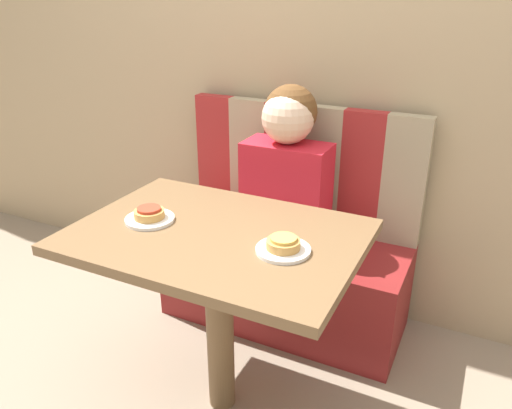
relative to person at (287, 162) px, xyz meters
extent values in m
plane|color=gray|center=(0.00, -0.60, -0.80)|extent=(12.00, 12.00, 0.00)
cube|color=tan|center=(0.00, 0.28, 0.50)|extent=(7.00, 0.05, 2.60)
cube|color=maroon|center=(0.00, -0.01, -0.58)|extent=(1.11, 0.46, 0.43)
cube|color=maroon|center=(-0.46, 0.19, -0.08)|extent=(0.18, 0.06, 0.58)
cube|color=tan|center=(-0.28, 0.19, -0.08)|extent=(0.18, 0.06, 0.58)
cube|color=maroon|center=(-0.09, 0.19, -0.08)|extent=(0.18, 0.06, 0.58)
cube|color=tan|center=(0.09, 0.19, -0.08)|extent=(0.18, 0.06, 0.58)
cube|color=maroon|center=(0.28, 0.19, -0.08)|extent=(0.18, 0.06, 0.58)
cube|color=tan|center=(0.46, 0.19, -0.08)|extent=(0.18, 0.06, 0.58)
cube|color=brown|center=(0.00, -0.60, -0.08)|extent=(0.95, 0.68, 0.03)
cylinder|color=brown|center=(0.00, -0.60, -0.45)|extent=(0.10, 0.10, 0.70)
cube|color=red|center=(0.00, -0.01, -0.14)|extent=(0.37, 0.19, 0.45)
sphere|color=beige|center=(0.00, -0.01, 0.19)|extent=(0.22, 0.22, 0.22)
sphere|color=brown|center=(0.00, 0.02, 0.21)|extent=(0.22, 0.22, 0.22)
cylinder|color=white|center=(-0.25, -0.63, -0.05)|extent=(0.17, 0.17, 0.01)
cylinder|color=white|center=(0.25, -0.63, -0.05)|extent=(0.17, 0.17, 0.01)
cylinder|color=#C68E47|center=(-0.25, -0.63, -0.03)|extent=(0.11, 0.11, 0.03)
cylinder|color=#B73823|center=(-0.25, -0.63, -0.01)|extent=(0.08, 0.08, 0.01)
cylinder|color=#C68E47|center=(0.25, -0.63, -0.03)|extent=(0.11, 0.11, 0.03)
cylinder|color=gold|center=(0.25, -0.63, -0.01)|extent=(0.08, 0.08, 0.01)
camera|label=1|loc=(0.77, -1.87, 0.68)|focal=35.00mm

